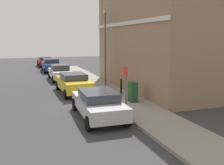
# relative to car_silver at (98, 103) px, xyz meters

# --- Properties ---
(ground) EXTENTS (80.00, 80.00, 0.00)m
(ground) POSITION_rel_car_silver_xyz_m (0.38, 1.54, -0.72)
(ground) COLOR #38383A
(sidewalk) EXTENTS (2.42, 30.00, 0.15)m
(sidewalk) POSITION_rel_car_silver_xyz_m (2.37, 7.54, -0.64)
(sidewalk) COLOR gray
(sidewalk) RESTS_ON ground
(corner_building) EXTENTS (7.93, 12.10, 8.55)m
(corner_building) POSITION_rel_car_silver_xyz_m (7.50, 5.59, 3.55)
(corner_building) COLOR #937256
(corner_building) RESTS_ON ground
(car_silver) EXTENTS (2.03, 4.47, 1.34)m
(car_silver) POSITION_rel_car_silver_xyz_m (0.00, 0.00, 0.00)
(car_silver) COLOR #B7B7BC
(car_silver) RESTS_ON ground
(car_yellow) EXTENTS (2.00, 4.41, 1.41)m
(car_yellow) POSITION_rel_car_silver_xyz_m (-0.02, 6.00, 0.03)
(car_yellow) COLOR gold
(car_yellow) RESTS_ON ground
(car_white) EXTENTS (1.81, 4.15, 1.42)m
(car_white) POSITION_rel_car_silver_xyz_m (-0.06, 12.20, 0.02)
(car_white) COLOR silver
(car_white) RESTS_ON ground
(car_blue) EXTENTS (1.93, 4.49, 1.47)m
(car_blue) POSITION_rel_car_silver_xyz_m (-0.11, 18.71, 0.04)
(car_blue) COLOR navy
(car_blue) RESTS_ON ground
(car_red) EXTENTS (1.90, 4.25, 1.29)m
(car_red) POSITION_rel_car_silver_xyz_m (-0.29, 24.50, -0.02)
(car_red) COLOR maroon
(car_red) RESTS_ON ground
(utility_cabinet) EXTENTS (0.46, 0.61, 1.15)m
(utility_cabinet) POSITION_rel_car_silver_xyz_m (2.66, 1.88, -0.04)
(utility_cabinet) COLOR #1E4C28
(utility_cabinet) RESTS_ON sidewalk
(bollard_near_cabinet) EXTENTS (0.14, 0.14, 1.04)m
(bollard_near_cabinet) POSITION_rel_car_silver_xyz_m (2.76, 4.01, -0.01)
(bollard_near_cabinet) COLOR black
(bollard_near_cabinet) RESTS_ON sidewalk
(street_sign) EXTENTS (0.08, 0.60, 2.30)m
(street_sign) POSITION_rel_car_silver_xyz_m (1.45, 0.04, 0.94)
(street_sign) COLOR #59595B
(street_sign) RESTS_ON sidewalk
(lamppost) EXTENTS (0.20, 0.44, 5.72)m
(lamppost) POSITION_rel_car_silver_xyz_m (2.79, 7.45, 2.58)
(lamppost) COLOR #59595B
(lamppost) RESTS_ON sidewalk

